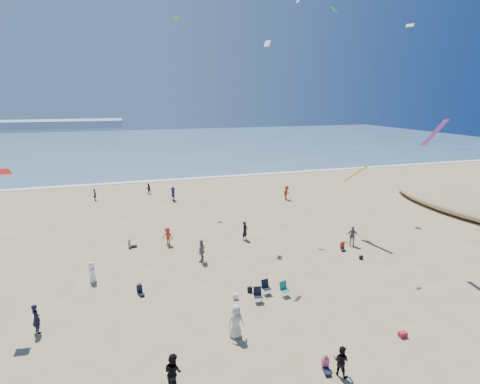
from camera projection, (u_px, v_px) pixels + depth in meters
name	position (u px, v px, depth m)	size (l,w,h in m)	color
ground	(250.00, 368.00, 18.57)	(220.00, 220.00, 0.00)	tan
ocean	(142.00, 144.00, 106.47)	(220.00, 100.00, 0.06)	#476B84
surf_line	(160.00, 180.00, 60.20)	(220.00, 1.20, 0.08)	white
standing_flyers	(230.00, 240.00, 32.88)	(28.05, 39.56, 1.94)	#A32617
seated_group	(249.00, 294.00, 24.75)	(18.77, 25.02, 0.84)	white
chair_cluster	(270.00, 291.00, 24.95)	(2.69, 1.47, 1.00)	black
white_tote	(235.00, 296.00, 24.83)	(0.35, 0.20, 0.40)	white
black_backpack	(250.00, 289.00, 25.73)	(0.30, 0.22, 0.38)	black
cooler	(403.00, 334.00, 20.92)	(0.45, 0.30, 0.30)	red
navy_bag	(361.00, 257.00, 30.93)	(0.28, 0.18, 0.34)	black
kites_aloft	(319.00, 87.00, 29.40)	(48.58, 37.14, 28.58)	purple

